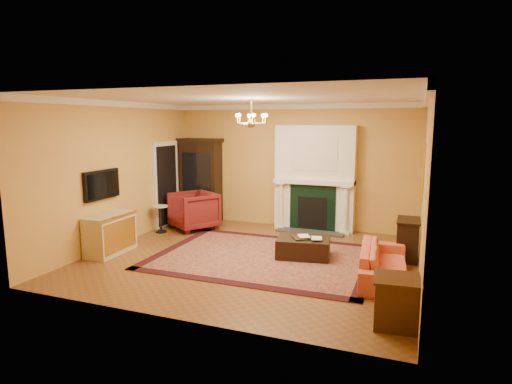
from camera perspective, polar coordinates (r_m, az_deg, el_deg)
The scene contains 26 objects.
floor at distance 8.29m, azimuth -0.59°, elevation -8.85°, with size 6.00×5.50×0.02m, color brown.
ceiling at distance 7.88m, azimuth -0.63°, elevation 12.49°, with size 6.00×5.50×0.02m, color silver.
wall_back at distance 10.55m, azimuth 4.89°, elevation 3.44°, with size 6.00×0.02×3.00m, color gold.
wall_front at distance 5.51m, azimuth -11.18°, elevation -2.12°, with size 6.00×0.02×3.00m, color gold.
wall_left at distance 9.46m, azimuth -17.85°, elevation 2.35°, with size 0.02×5.50×3.00m, color gold.
wall_right at distance 7.41m, azimuth 21.61°, elevation 0.32°, with size 0.02×5.50×3.00m, color gold.
fireplace at distance 10.25m, azimuth 7.80°, elevation 1.50°, with size 1.90×0.70×2.50m.
crown_molding at distance 8.78m, azimuth 1.70°, elevation 11.71°, with size 6.00×5.50×0.12m.
doorway at distance 10.86m, azimuth -11.92°, elevation 1.03°, with size 0.08×1.05×2.10m.
tv_panel at distance 8.98m, azimuth -19.86°, elevation 0.93°, with size 0.09×0.95×0.58m.
gilt_mirror at distance 8.78m, azimuth 21.31°, elevation 2.64°, with size 0.06×0.76×1.05m.
chandelier at distance 7.87m, azimuth -0.63°, elevation 9.56°, with size 0.63×0.55×0.53m.
oriental_rug at distance 8.31m, azimuth 1.00°, elevation -8.67°, with size 4.10×3.07×0.02m, color #420E13.
china_cabinet at distance 11.25m, azimuth -7.36°, elevation 1.37°, with size 1.03×0.47×2.06m, color black.
wingback_armchair at distance 10.43m, azimuth -8.34°, elevation -2.25°, with size 0.97×0.91×1.00m, color maroon.
pedestal_table at distance 10.29m, azimuth -12.61°, elevation -3.26°, with size 0.36×0.36×0.64m.
commode at distance 8.96m, azimuth -18.87°, elevation -5.30°, with size 0.50×1.05×0.78m, color beige.
coral_sofa at distance 7.43m, azimuth 16.71°, elevation -8.35°, with size 1.89×0.55×0.74m, color #D75844.
end_table at distance 5.88m, azimuth 18.16°, elevation -13.87°, with size 0.53×0.53×0.61m, color #3B1B10.
console_table at distance 8.59m, azimuth 19.56°, elevation -6.09°, with size 0.38×0.67×0.75m, color black.
leather_ottoman at distance 8.32m, azimuth 6.34°, elevation -7.33°, with size 0.99×0.72×0.37m, color black.
ottoman_tray at distance 8.22m, azimuth 6.40°, elevation -6.09°, with size 0.40×0.31×0.03m, color black.
book_a at distance 8.18m, azimuth 5.72°, elevation -5.08°, with size 0.20×0.03×0.27m, color gray.
book_b at distance 8.10m, azimuth 7.42°, elevation -5.29°, with size 0.19×0.02×0.27m, color gray.
topiary_left at distance 10.31m, azimuth 4.93°, elevation 3.21°, with size 0.17×0.17×0.46m.
topiary_right at distance 10.06m, azimuth 11.23°, elevation 2.81°, with size 0.16×0.16×0.43m.
Camera 1 is at (2.88, -7.33, 2.58)m, focal length 30.00 mm.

